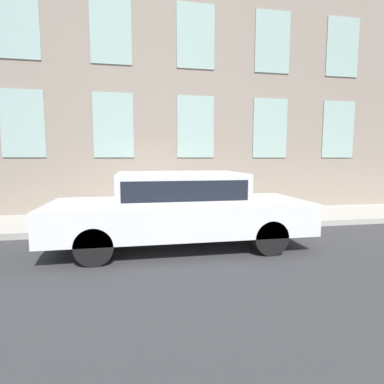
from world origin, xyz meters
TOP-DOWN VIEW (x-y plane):
  - ground_plane at (0.00, 0.00)m, footprint 80.00×80.00m
  - sidewalk at (1.19, 0.00)m, footprint 2.38×60.00m
  - building_facade at (2.53, 0.00)m, footprint 0.33×40.00m
  - fire_hydrant at (0.52, -0.50)m, footprint 0.30×0.42m
  - person at (0.73, -1.17)m, footprint 0.27×0.18m
  - parked_car_white_near at (-1.13, -0.26)m, footprint 1.92×5.13m

SIDE VIEW (x-z plane):
  - ground_plane at x=0.00m, z-range 0.00..0.00m
  - sidewalk at x=1.19m, z-range 0.00..0.15m
  - fire_hydrant at x=0.52m, z-range 0.16..0.93m
  - person at x=0.73m, z-range 0.26..1.37m
  - parked_car_white_near at x=-1.13m, z-range 0.09..1.61m
  - building_facade at x=2.53m, z-range 0.00..8.55m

